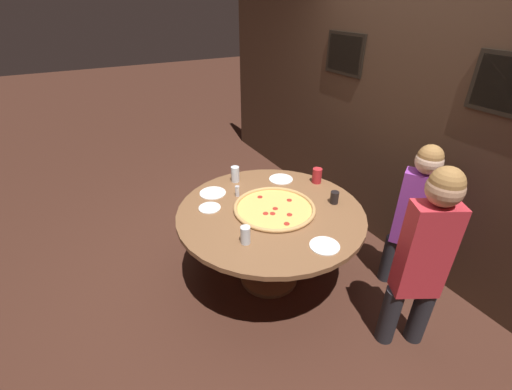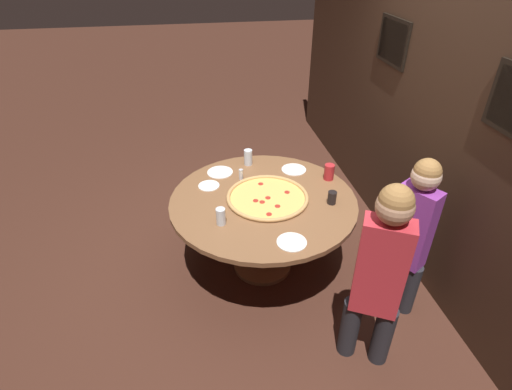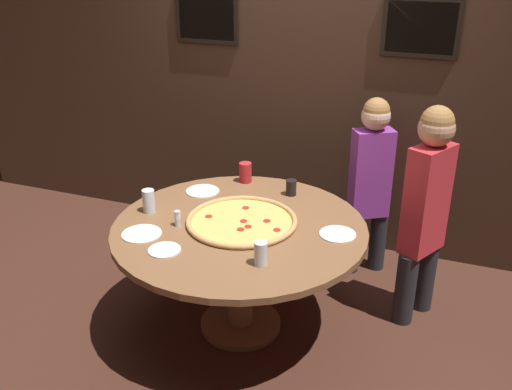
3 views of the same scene
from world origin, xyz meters
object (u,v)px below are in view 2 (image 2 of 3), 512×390
object	(u,v)px
drink_cup_beside_pizza	(221,216)
condiment_shaker	(241,174)
white_plate_near_front	(209,186)
drink_cup_near_left	(332,198)
white_plate_right_side	(294,170)
white_plate_left_side	(292,242)
giant_pizza	(268,197)
dining_table	(263,212)
drink_cup_centre_back	(329,172)
drink_cup_front_edge	(248,157)
diner_centre_back	(412,229)
diner_side_left	(380,271)
white_plate_beside_cup	(220,172)

from	to	relation	value
drink_cup_beside_pizza	condiment_shaker	size ratio (longest dim) A/B	1.38
drink_cup_beside_pizza	white_plate_near_front	world-z (taller)	drink_cup_beside_pizza
drink_cup_near_left	white_plate_right_side	world-z (taller)	drink_cup_near_left
drink_cup_near_left	white_plate_left_side	bearing A→B (deg)	-46.02
giant_pizza	condiment_shaker	size ratio (longest dim) A/B	6.95
dining_table	white_plate_right_side	bearing A→B (deg)	138.87
drink_cup_centre_back	white_plate_right_side	size ratio (longest dim) A/B	0.62
drink_cup_centre_back	drink_cup_beside_pizza	world-z (taller)	drink_cup_centre_back
drink_cup_front_edge	diner_centre_back	world-z (taller)	diner_centre_back
drink_cup_beside_pizza	condiment_shaker	distance (m)	0.66
white_plate_left_side	condiment_shaker	xyz separation A→B (m)	(-0.92, -0.23, 0.05)
diner_side_left	drink_cup_front_edge	bearing A→B (deg)	-43.19
drink_cup_near_left	white_plate_near_front	xyz separation A→B (m)	(-0.43, -0.95, -0.05)
giant_pizza	drink_cup_near_left	distance (m)	0.52
drink_cup_centre_back	white_plate_left_side	xyz separation A→B (m)	(0.79, -0.53, -0.07)
condiment_shaker	diner_centre_back	world-z (taller)	diner_centre_back
condiment_shaker	white_plate_beside_cup	bearing A→B (deg)	-130.47
drink_cup_beside_pizza	diner_centre_back	size ratio (longest dim) A/B	0.10
drink_cup_centre_back	diner_centre_back	bearing A→B (deg)	23.70
drink_cup_near_left	white_plate_near_front	world-z (taller)	drink_cup_near_left
drink_cup_front_edge	diner_side_left	bearing A→B (deg)	19.19
drink_cup_near_left	drink_cup_front_edge	size ratio (longest dim) A/B	0.71
drink_cup_beside_pizza	white_plate_beside_cup	world-z (taller)	drink_cup_beside_pizza
drink_cup_front_edge	condiment_shaker	size ratio (longest dim) A/B	1.53
diner_side_left	diner_centre_back	world-z (taller)	diner_side_left
white_plate_left_side	drink_cup_beside_pizza	bearing A→B (deg)	-123.09
white_plate_near_front	drink_cup_front_edge	bearing A→B (deg)	129.42
dining_table	diner_centre_back	distance (m)	1.16
dining_table	drink_cup_near_left	world-z (taller)	drink_cup_near_left
white_plate_near_front	diner_centre_back	world-z (taller)	diner_centre_back
drink_cup_near_left	drink_cup_beside_pizza	xyz separation A→B (m)	(0.12, -0.90, 0.01)
dining_table	diner_side_left	distance (m)	1.17
white_plate_beside_cup	condiment_shaker	size ratio (longest dim) A/B	2.39
white_plate_near_front	diner_side_left	xyz separation A→B (m)	(1.30, 0.96, 0.07)
white_plate_beside_cup	diner_side_left	distance (m)	1.73
drink_cup_beside_pizza	white_plate_beside_cup	size ratio (longest dim) A/B	0.58
dining_table	diner_centre_back	xyz separation A→B (m)	(0.60, 0.98, 0.15)
giant_pizza	diner_centre_back	size ratio (longest dim) A/B	0.51
white_plate_right_side	diner_side_left	world-z (taller)	diner_side_left
drink_cup_beside_pizza	white_plate_near_front	bearing A→B (deg)	-174.77
condiment_shaker	diner_side_left	bearing A→B (deg)	26.10
drink_cup_front_edge	giant_pizza	bearing A→B (deg)	6.09
drink_cup_near_left	white_plate_beside_cup	size ratio (longest dim) A/B	0.46
drink_cup_centre_back	white_plate_beside_cup	size ratio (longest dim) A/B	0.61
white_plate_left_side	white_plate_near_front	size ratio (longest dim) A/B	1.18
drink_cup_centre_back	condiment_shaker	size ratio (longest dim) A/B	1.45
drink_cup_near_left	drink_cup_beside_pizza	distance (m)	0.91
white_plate_left_side	diner_side_left	size ratio (longest dim) A/B	0.15
white_plate_right_side	white_plate_near_front	world-z (taller)	same
drink_cup_near_left	drink_cup_centre_back	xyz separation A→B (m)	(-0.37, 0.10, 0.02)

